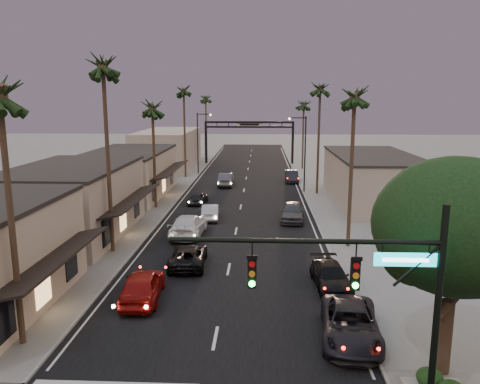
# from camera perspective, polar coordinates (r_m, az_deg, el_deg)

# --- Properties ---
(ground) EXTENTS (200.00, 200.00, 0.00)m
(ground) POSITION_cam_1_polar(r_m,az_deg,el_deg) (51.08, 0.24, -1.08)
(ground) COLOR slate
(ground) RESTS_ON ground
(road) EXTENTS (14.00, 120.00, 0.02)m
(road) POSITION_cam_1_polar(r_m,az_deg,el_deg) (55.97, 0.45, 0.01)
(road) COLOR black
(road) RESTS_ON ground
(sidewalk_left) EXTENTS (5.00, 92.00, 0.12)m
(sidewalk_left) POSITION_cam_1_polar(r_m,az_deg,el_deg) (63.86, -7.87, 1.35)
(sidewalk_left) COLOR slate
(sidewalk_left) RESTS_ON ground
(sidewalk_right) EXTENTS (5.00, 92.00, 0.12)m
(sidewalk_right) POSITION_cam_1_polar(r_m,az_deg,el_deg) (63.25, 9.32, 1.22)
(sidewalk_right) COLOR slate
(sidewalk_right) RESTS_ON ground
(storefront_mid) EXTENTS (8.00, 14.00, 5.50)m
(storefront_mid) POSITION_cam_1_polar(r_m,az_deg,el_deg) (39.74, -19.73, -1.25)
(storefront_mid) COLOR tan
(storefront_mid) RESTS_ON ground
(storefront_far) EXTENTS (8.00, 16.00, 5.00)m
(storefront_far) POSITION_cam_1_polar(r_m,az_deg,el_deg) (54.65, -13.43, 2.09)
(storefront_far) COLOR tan
(storefront_far) RESTS_ON ground
(storefront_dist) EXTENTS (8.00, 20.00, 6.00)m
(storefront_dist) POSITION_cam_1_polar(r_m,az_deg,el_deg) (76.77, -8.76, 5.19)
(storefront_dist) COLOR tan
(storefront_dist) RESTS_ON ground
(building_right) EXTENTS (8.00, 18.00, 5.00)m
(building_right) POSITION_cam_1_polar(r_m,az_deg,el_deg) (51.96, 15.86, 1.51)
(building_right) COLOR tan
(building_right) RESTS_ON ground
(traffic_signal) EXTENTS (8.51, 0.22, 7.80)m
(traffic_signal) POSITION_cam_1_polar(r_m,az_deg,el_deg) (15.46, 16.32, -11.26)
(traffic_signal) COLOR black
(traffic_signal) RESTS_ON ground
(corner_tree) EXTENTS (6.20, 6.20, 8.80)m
(corner_tree) POSITION_cam_1_polar(r_m,az_deg,el_deg) (19.47, 25.00, -4.43)
(corner_tree) COLOR #38281C
(corner_tree) RESTS_ON ground
(arch) EXTENTS (15.20, 0.40, 7.27)m
(arch) POSITION_cam_1_polar(r_m,az_deg,el_deg) (80.07, 1.13, 7.38)
(arch) COLOR black
(arch) RESTS_ON ground
(streetlight_right) EXTENTS (2.13, 0.30, 9.00)m
(streetlight_right) POSITION_cam_1_polar(r_m,az_deg,el_deg) (55.36, 7.66, 5.36)
(streetlight_right) COLOR black
(streetlight_right) RESTS_ON ground
(streetlight_left) EXTENTS (2.13, 0.30, 9.00)m
(streetlight_left) POSITION_cam_1_polar(r_m,az_deg,el_deg) (68.68, -4.95, 6.54)
(streetlight_left) COLOR black
(streetlight_left) RESTS_ON ground
(palm_lb) EXTENTS (3.20, 3.20, 15.20)m
(palm_lb) POSITION_cam_1_polar(r_m,az_deg,el_deg) (33.70, -16.42, 15.05)
(palm_lb) COLOR #38281C
(palm_lb) RESTS_ON ground
(palm_lc) EXTENTS (3.20, 3.20, 12.20)m
(palm_lc) POSITION_cam_1_polar(r_m,az_deg,el_deg) (47.09, -10.66, 10.53)
(palm_lc) COLOR #38281C
(palm_lc) RESTS_ON ground
(palm_ld) EXTENTS (3.20, 3.20, 14.20)m
(palm_ld) POSITION_cam_1_polar(r_m,az_deg,el_deg) (65.76, -6.89, 12.48)
(palm_ld) COLOR #38281C
(palm_ld) RESTS_ON ground
(palm_ra) EXTENTS (3.20, 3.20, 13.20)m
(palm_ra) POSITION_cam_1_polar(r_m,az_deg,el_deg) (34.50, 13.84, 11.84)
(palm_ra) COLOR #38281C
(palm_ra) RESTS_ON ground
(palm_rb) EXTENTS (3.20, 3.20, 14.20)m
(palm_rb) POSITION_cam_1_polar(r_m,az_deg,el_deg) (54.29, 9.76, 12.68)
(palm_rb) COLOR #38281C
(palm_rb) RESTS_ON ground
(palm_rc) EXTENTS (3.20, 3.20, 12.20)m
(palm_rc) POSITION_cam_1_polar(r_m,az_deg,el_deg) (74.16, 7.80, 10.80)
(palm_rc) COLOR #38281C
(palm_rc) RESTS_ON ground
(palm_far) EXTENTS (3.20, 3.20, 13.20)m
(palm_far) POSITION_cam_1_polar(r_m,az_deg,el_deg) (88.48, -4.21, 11.55)
(palm_far) COLOR #38281C
(palm_far) RESTS_ON ground
(oncoming_red) EXTENTS (2.34, 5.10, 1.70)m
(oncoming_red) POSITION_cam_1_polar(r_m,az_deg,el_deg) (26.71, -11.80, -11.08)
(oncoming_red) COLOR maroon
(oncoming_red) RESTS_ON ground
(oncoming_pickup) EXTENTS (2.50, 5.04, 1.38)m
(oncoming_pickup) POSITION_cam_1_polar(r_m,az_deg,el_deg) (31.48, -6.33, -7.74)
(oncoming_pickup) COLOR black
(oncoming_pickup) RESTS_ON ground
(oncoming_silver) EXTENTS (1.81, 4.39, 1.41)m
(oncoming_silver) POSITION_cam_1_polar(r_m,az_deg,el_deg) (43.33, -3.64, -2.38)
(oncoming_silver) COLOR #AEADB3
(oncoming_silver) RESTS_ON ground
(oncoming_white) EXTENTS (2.69, 6.05, 1.73)m
(oncoming_white) POSITION_cam_1_polar(r_m,az_deg,el_deg) (38.16, -6.31, -4.07)
(oncoming_white) COLOR silver
(oncoming_white) RESTS_ON ground
(oncoming_dgrey) EXTENTS (2.07, 4.09, 1.33)m
(oncoming_dgrey) POSITION_cam_1_polar(r_m,az_deg,el_deg) (49.72, -5.18, -0.68)
(oncoming_dgrey) COLOR black
(oncoming_dgrey) RESTS_ON ground
(oncoming_grey_far) EXTENTS (1.79, 5.06, 1.66)m
(oncoming_grey_far) POSITION_cam_1_polar(r_m,az_deg,el_deg) (59.87, -1.71, 1.55)
(oncoming_grey_far) COLOR #434347
(oncoming_grey_far) RESTS_ON ground
(curbside_near) EXTENTS (3.16, 5.84, 1.55)m
(curbside_near) POSITION_cam_1_polar(r_m,az_deg,el_deg) (22.80, 13.29, -15.39)
(curbside_near) COLOR black
(curbside_near) RESTS_ON ground
(curbside_black) EXTENTS (2.27, 4.88, 1.38)m
(curbside_black) POSITION_cam_1_polar(r_m,az_deg,el_deg) (28.38, 11.00, -10.03)
(curbside_black) COLOR black
(curbside_black) RESTS_ON ground
(curbside_grey) EXTENTS (2.44, 5.12, 1.69)m
(curbside_grey) POSITION_cam_1_polar(r_m,az_deg,el_deg) (42.84, 6.39, -2.40)
(curbside_grey) COLOR #424246
(curbside_grey) RESTS_ON ground
(curbside_far) EXTENTS (1.68, 4.67, 1.53)m
(curbside_far) POSITION_cam_1_polar(r_m,az_deg,el_deg) (63.06, 6.33, 1.92)
(curbside_far) COLOR black
(curbside_far) RESTS_ON ground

